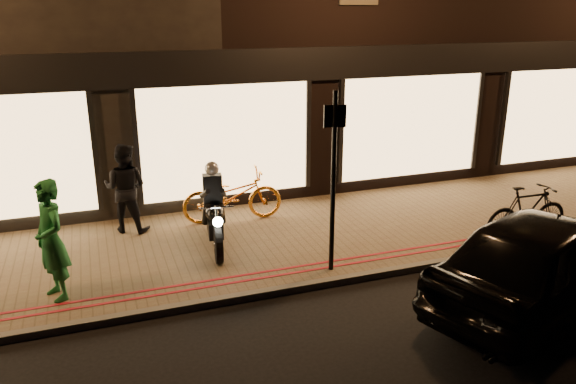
# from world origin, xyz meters

# --- Properties ---
(ground) EXTENTS (90.00, 90.00, 0.00)m
(ground) POSITION_xyz_m (0.00, 0.00, 0.00)
(ground) COLOR black
(ground) RESTS_ON ground
(sidewalk) EXTENTS (50.00, 4.00, 0.12)m
(sidewalk) POSITION_xyz_m (0.00, 2.00, 0.06)
(sidewalk) COLOR brown
(sidewalk) RESTS_ON ground
(kerb_stone) EXTENTS (50.00, 0.14, 0.12)m
(kerb_stone) POSITION_xyz_m (0.00, 0.05, 0.06)
(kerb_stone) COLOR #59544C
(kerb_stone) RESTS_ON ground
(red_kerb_lines) EXTENTS (50.00, 0.26, 0.01)m
(red_kerb_lines) POSITION_xyz_m (0.00, 0.55, 0.12)
(red_kerb_lines) COLOR maroon
(red_kerb_lines) RESTS_ON sidewalk
(building_row) EXTENTS (48.00, 10.11, 8.50)m
(building_row) POSITION_xyz_m (-0.00, 8.99, 4.25)
(building_row) COLOR black
(building_row) RESTS_ON ground
(motorcycle) EXTENTS (0.64, 1.94, 1.59)m
(motorcycle) POSITION_xyz_m (-0.73, 1.96, 0.73)
(motorcycle) COLOR black
(motorcycle) RESTS_ON sidewalk
(sign_post) EXTENTS (0.35, 0.10, 3.00)m
(sign_post) POSITION_xyz_m (0.89, 0.38, 1.80)
(sign_post) COLOR black
(sign_post) RESTS_ON sidewalk
(bicycle_gold) EXTENTS (2.08, 0.86, 1.07)m
(bicycle_gold) POSITION_xyz_m (-0.10, 3.15, 0.66)
(bicycle_gold) COLOR orange
(bicycle_gold) RESTS_ON sidewalk
(bicycle_dark) EXTENTS (1.78, 0.55, 1.06)m
(bicycle_dark) POSITION_xyz_m (4.88, 0.34, 0.65)
(bicycle_dark) COLOR black
(bicycle_dark) RESTS_ON sidewalk
(person_green) EXTENTS (0.69, 0.80, 1.86)m
(person_green) POSITION_xyz_m (-3.40, 0.91, 1.05)
(person_green) COLOR #1C6B30
(person_green) RESTS_ON sidewalk
(person_dark) EXTENTS (1.05, 0.96, 1.75)m
(person_dark) POSITION_xyz_m (-2.17, 3.31, 0.99)
(person_dark) COLOR black
(person_dark) RESTS_ON sidewalk
(parked_car) EXTENTS (4.82, 3.26, 1.52)m
(parked_car) POSITION_xyz_m (3.50, -1.56, 0.76)
(parked_car) COLOR black
(parked_car) RESTS_ON ground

